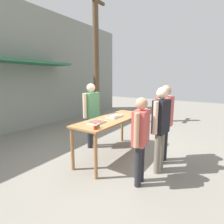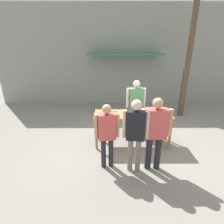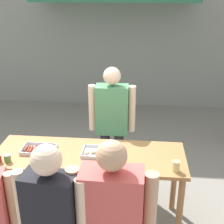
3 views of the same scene
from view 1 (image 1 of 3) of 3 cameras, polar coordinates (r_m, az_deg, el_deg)
ground_plane at (r=4.44m, az=0.00°, el=-14.00°), size 24.00×24.00×0.00m
building_facade_back at (r=7.06m, az=-28.84°, el=12.76°), size 12.00×1.11×4.50m
serving_table at (r=4.16m, az=0.00°, el=-3.70°), size 2.15×0.74×0.94m
food_tray_sausages at (r=3.68m, az=-5.15°, el=-3.46°), size 0.37×0.25×0.04m
food_tray_buns at (r=4.25m, az=0.92°, el=-1.37°), size 0.42×0.26×0.07m
condiment_jar_mustard at (r=3.24m, az=-5.43°, el=-4.99°), size 0.07×0.07×0.08m
condiment_jar_ketchup at (r=3.32m, az=-4.59°, el=-4.57°), size 0.07×0.07×0.08m
beer_cup at (r=4.80m, az=8.68°, el=0.38°), size 0.08×0.08×0.11m
person_server_behind_table at (r=4.72m, az=-6.74°, el=0.68°), size 0.62×0.24×1.74m
person_customer_holding_hotdog at (r=3.05m, az=9.34°, el=-7.15°), size 0.56×0.26×1.56m
person_customer_with_cup at (r=3.97m, az=16.69°, el=-1.94°), size 0.68×0.27×1.73m
person_customer_waiting_in_line at (r=3.53m, az=15.65°, el=-3.30°), size 0.56×0.26×1.71m
utility_pole at (r=7.27m, az=-5.24°, el=18.09°), size 1.10×0.23×5.41m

